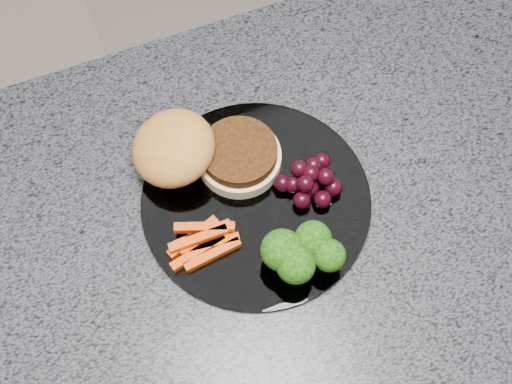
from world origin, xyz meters
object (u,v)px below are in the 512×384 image
at_px(grape_bunch, 311,180).
at_px(island_cabinet, 228,355).
at_px(burger, 197,153).
at_px(plate, 256,201).

bearing_deg(grape_bunch, island_cabinet, -165.42).
height_order(burger, grape_bunch, burger).
relative_size(burger, grape_bunch, 2.38).
bearing_deg(island_cabinet, grape_bunch, 14.58).
bearing_deg(plate, grape_bunch, -5.58).
bearing_deg(plate, burger, 122.35).
distance_m(island_cabinet, plate, 0.48).
relative_size(island_cabinet, burger, 6.95).
height_order(island_cabinet, burger, burger).
distance_m(island_cabinet, burger, 0.51).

